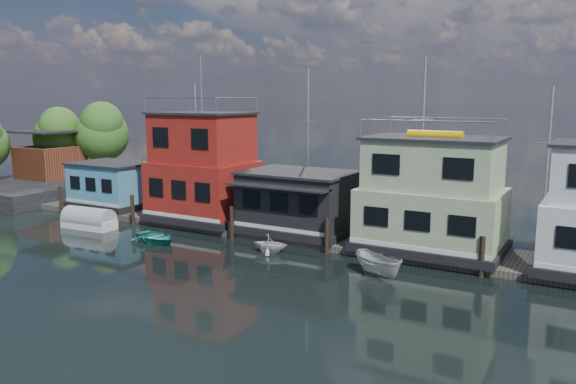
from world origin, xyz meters
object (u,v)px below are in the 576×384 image
Objects in this scene: dinghy_white at (270,243)px; motorboat at (379,265)px; houseboat_red at (203,169)px; houseboat_green at (432,197)px; dinghy_teal at (156,237)px; tarp_runabout at (89,220)px; houseboat_dark at (298,202)px; houseboat_blue at (113,185)px.

dinghy_white is 7.47m from motorboat.
houseboat_red reaches higher than houseboat_green.
houseboat_green is 17.62m from dinghy_teal.
houseboat_green is 2.52× the size of motorboat.
houseboat_red is 8.95m from tarp_runabout.
houseboat_red is 3.42× the size of dinghy_teal.
dinghy_white is at bearing -153.26° from houseboat_green.
motorboat is at bearing -75.47° from dinghy_teal.
dinghy_teal is (6.98, -0.61, -0.25)m from tarp_runabout.
dinghy_white is (-8.57, -4.32, -2.97)m from houseboat_green.
dinghy_white is at bearing 110.12° from motorboat.
houseboat_red is at bearing 99.55° from motorboat.
houseboat_red is 1.60× the size of houseboat_dark.
houseboat_red is 10.11m from dinghy_white.
dinghy_white is 0.63× the size of dinghy_teal.
dinghy_white is at bearing -84.28° from houseboat_dark.
dinghy_white is 0.53× the size of tarp_runabout.
dinghy_white is 14.71m from tarp_runabout.
houseboat_blue is at bearing -180.00° from houseboat_green.
dinghy_white reaches higher than dinghy_teal.
dinghy_teal is (10.24, -5.99, -1.85)m from houseboat_blue.
motorboat is at bearing -4.12° from tarp_runabout.
dinghy_white is 7.88m from dinghy_teal.
houseboat_dark is 3.38× the size of dinghy_white.
tarp_runabout is (-14.67, -1.07, 0.03)m from dinghy_white.
houseboat_red is 2.87× the size of tarp_runabout.
houseboat_dark is 2.22× the size of motorboat.
motorboat is at bearing -102.32° from houseboat_green.
houseboat_dark is at bearing -38.34° from dinghy_teal.
motorboat is 0.80× the size of tarp_runabout.
houseboat_dark reaches higher than dinghy_teal.
houseboat_blue is at bearing 106.34° from motorboat.
tarp_runabout is at bearing 97.26° from dinghy_teal.
houseboat_green is (9.00, 0.02, 1.13)m from houseboat_dark.
houseboat_red reaches higher than houseboat_dark.
houseboat_dark is 2.13× the size of dinghy_teal.
motorboat is at bearing -34.44° from houseboat_dark.
tarp_runabout reaches higher than dinghy_teal.
houseboat_red is at bearing -180.00° from houseboat_green.
houseboat_blue is 26.53m from houseboat_green.
dinghy_teal is (0.74, -5.99, -3.74)m from houseboat_red.
motorboat is 15.10m from dinghy_teal.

